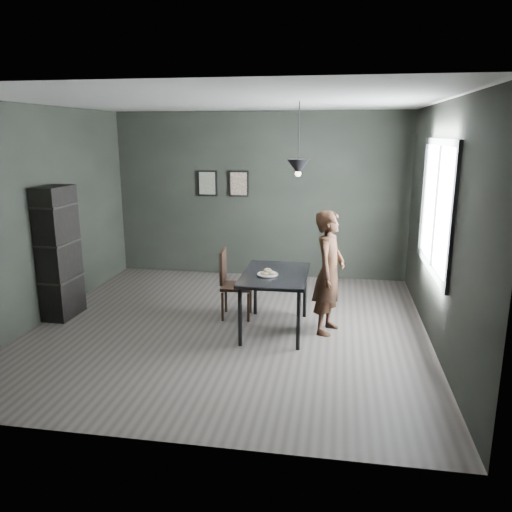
% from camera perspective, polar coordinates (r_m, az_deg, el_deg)
% --- Properties ---
extents(ground, '(5.00, 5.00, 0.00)m').
position_cam_1_polar(ground, '(6.52, -3.14, -8.11)').
color(ground, '#332F2C').
rests_on(ground, ground).
extents(back_wall, '(5.00, 0.10, 2.80)m').
position_cam_1_polar(back_wall, '(8.57, 0.38, 6.91)').
color(back_wall, black).
rests_on(back_wall, ground).
extents(ceiling, '(5.00, 5.00, 0.02)m').
position_cam_1_polar(ceiling, '(6.06, -3.50, 17.26)').
color(ceiling, silver).
rests_on(ceiling, ground).
extents(window_assembly, '(0.04, 1.96, 1.56)m').
position_cam_1_polar(window_assembly, '(6.26, 19.87, 5.34)').
color(window_assembly, white).
rests_on(window_assembly, ground).
extents(cafe_table, '(0.80, 1.20, 0.75)m').
position_cam_1_polar(cafe_table, '(6.20, 2.21, -2.70)').
color(cafe_table, black).
rests_on(cafe_table, ground).
extents(white_plate, '(0.23, 0.23, 0.01)m').
position_cam_1_polar(white_plate, '(6.09, 1.35, -2.17)').
color(white_plate, white).
rests_on(white_plate, cafe_table).
extents(donut_pile, '(0.18, 0.14, 0.08)m').
position_cam_1_polar(donut_pile, '(6.08, 1.35, -1.85)').
color(donut_pile, '#F4E6BE').
rests_on(donut_pile, white_plate).
extents(woman, '(0.51, 0.64, 1.54)m').
position_cam_1_polar(woman, '(6.21, 8.34, -1.89)').
color(woman, black).
rests_on(woman, ground).
extents(wood_chair, '(0.44, 0.44, 0.93)m').
position_cam_1_polar(wood_chair, '(6.71, -2.93, -2.67)').
color(wood_chair, black).
rests_on(wood_chair, ground).
extents(shelf_unit, '(0.35, 0.60, 1.77)m').
position_cam_1_polar(shelf_unit, '(7.15, -21.62, 0.34)').
color(shelf_unit, black).
rests_on(shelf_unit, ground).
extents(pendant_lamp, '(0.28, 0.28, 0.86)m').
position_cam_1_polar(pendant_lamp, '(6.03, 4.84, 10.13)').
color(pendant_lamp, black).
rests_on(pendant_lamp, ground).
extents(framed_print_left, '(0.34, 0.04, 0.44)m').
position_cam_1_polar(framed_print_left, '(8.70, -5.57, 8.28)').
color(framed_print_left, black).
rests_on(framed_print_left, ground).
extents(framed_print_right, '(0.34, 0.04, 0.44)m').
position_cam_1_polar(framed_print_right, '(8.58, -1.98, 8.25)').
color(framed_print_right, black).
rests_on(framed_print_right, ground).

